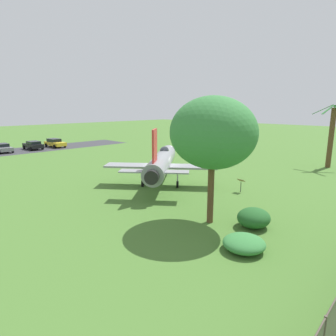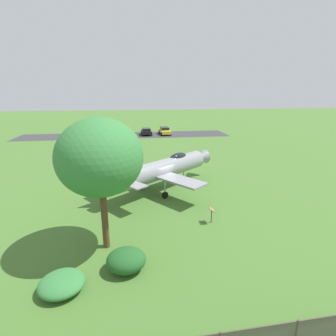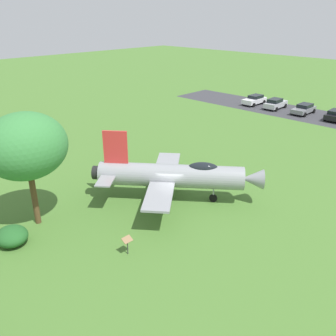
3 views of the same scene
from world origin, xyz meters
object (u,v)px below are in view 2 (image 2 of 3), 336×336
parked_car_white (83,132)px  shade_tree (100,157)px  shrub_near_fence (62,284)px  info_plaque (212,211)px  parked_car_black (146,131)px  display_jet (164,168)px  shrub_by_tree (126,260)px  parked_car_yellow (165,131)px  parked_car_silver (102,132)px  parked_car_gray (124,132)px

parked_car_white → shade_tree: bearing=12.9°
shrub_near_fence → parked_car_white: parked_car_white is taller
info_plaque → parked_car_black: size_ratio=0.27×
display_jet → shrub_by_tree: bearing=-145.2°
shrub_by_tree → parked_car_white: size_ratio=0.47×
parked_car_yellow → parked_car_white: (-0.00, 16.44, -0.01)m
display_jet → parked_car_black: 31.13m
parked_car_white → shrub_near_fence: bearing=9.8°
info_plaque → parked_car_black: bearing=3.4°
parked_car_silver → parked_car_white: parked_car_silver is taller
display_jet → shrub_by_tree: size_ratio=5.55×
display_jet → parked_car_white: size_ratio=2.61×
shrub_by_tree → info_plaque: size_ratio=1.80×
parked_car_black → parked_car_yellow: bearing=-88.3°
shrub_by_tree → parked_car_yellow: bearing=-9.9°
shrub_by_tree → parked_car_white: parked_car_white is taller
parked_car_yellow → parked_car_gray: (0.00, 8.45, -0.05)m
parked_car_white → parked_car_gray: bearing=92.0°
shrub_near_fence → parked_car_silver: parked_car_silver is taller
parked_car_silver → display_jet: bearing=-166.2°
shade_tree → shrub_by_tree: bearing=-152.4°
parked_car_black → shade_tree: bearing=172.3°
shade_tree → info_plaque: size_ratio=6.72×
parked_car_black → parked_car_silver: 8.93m
info_plaque → parked_car_gray: 38.76m
shrub_near_fence → info_plaque: 10.37m
parked_car_yellow → parked_car_black: (-0.17, 3.85, -0.02)m
display_jet → parked_car_yellow: display_jet is taller
display_jet → parked_car_black: display_jet is taller
shade_tree → parked_car_silver: bearing=5.9°
parked_car_gray → parked_car_silver: bearing=-87.4°
parked_car_gray → parked_car_black: bearing=88.2°
display_jet → parked_car_silver: 32.32m
shade_tree → parked_car_gray: bearing=-0.3°
info_plaque → parked_car_white: 40.94m
shrub_near_fence → parked_car_yellow: bearing=-13.4°
parked_car_gray → shrub_by_tree: bearing=1.8°
shrub_by_tree → parked_car_black: 42.43m
parked_car_gray → shrub_near_fence: bearing=-2.2°
parked_car_black → parked_car_gray: bearing=87.0°
shrub_by_tree → parked_car_silver: bearing=7.2°
parked_car_yellow → parked_car_white: 16.44m
shrub_near_fence → parked_car_black: size_ratio=0.50×
parked_car_yellow → parked_car_black: bearing=-90.5°
display_jet → parked_car_gray: display_jet is taller
display_jet → info_plaque: (-6.87, -2.53, -1.21)m
parked_car_black → parked_car_gray: (0.17, 4.60, -0.02)m
info_plaque → shrub_near_fence: bearing=121.3°
shade_tree → parked_car_white: shade_tree is taller
shade_tree → parked_car_silver: size_ratio=1.74×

